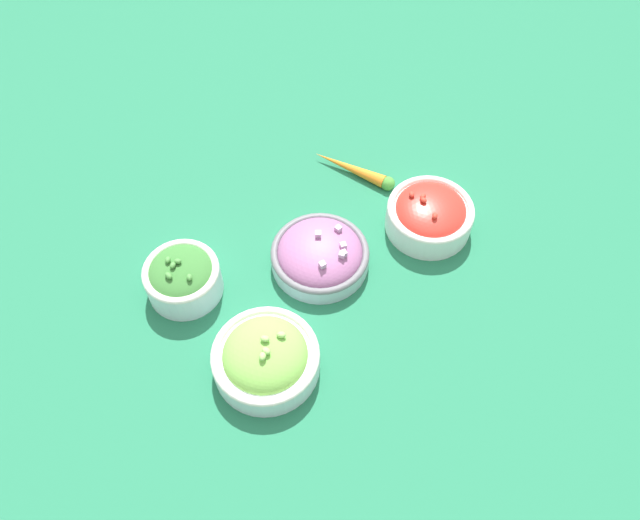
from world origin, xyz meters
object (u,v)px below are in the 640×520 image
at_px(bowl_lettuce, 266,357).
at_px(loose_carrot, 356,170).
at_px(bowl_red_onion, 320,254).
at_px(bowl_cherry_tomatoes, 430,214).
at_px(bowl_broccoli, 182,277).

relative_size(bowl_lettuce, loose_carrot, 1.05).
height_order(bowl_red_onion, bowl_lettuce, bowl_lettuce).
bearing_deg(bowl_red_onion, bowl_cherry_tomatoes, 169.33).
distance_m(bowl_red_onion, bowl_broccoli, 0.22).
bearing_deg(bowl_red_onion, loose_carrot, -141.71).
bearing_deg(bowl_lettuce, loose_carrot, -143.89).
bearing_deg(loose_carrot, bowl_red_onion, 100.85).
bearing_deg(bowl_cherry_tomatoes, bowl_broccoli, -15.52).
bearing_deg(loose_carrot, bowl_broccoli, 70.59).
xyz_separation_m(bowl_cherry_tomatoes, loose_carrot, (0.04, -0.17, -0.02)).
xyz_separation_m(bowl_cherry_tomatoes, bowl_lettuce, (0.37, 0.08, -0.00)).
distance_m(bowl_red_onion, loose_carrot, 0.21).
distance_m(bowl_broccoli, bowl_lettuce, 0.19).
distance_m(bowl_red_onion, bowl_cherry_tomatoes, 0.20).
bearing_deg(bowl_lettuce, bowl_cherry_tomatoes, -168.27).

